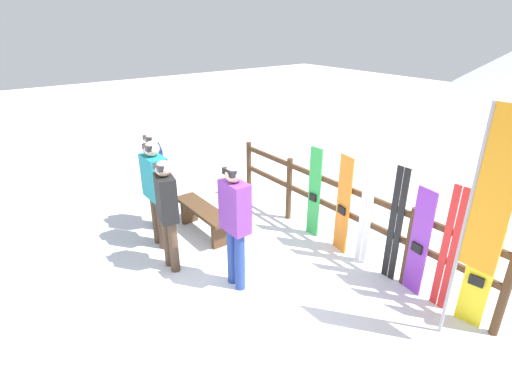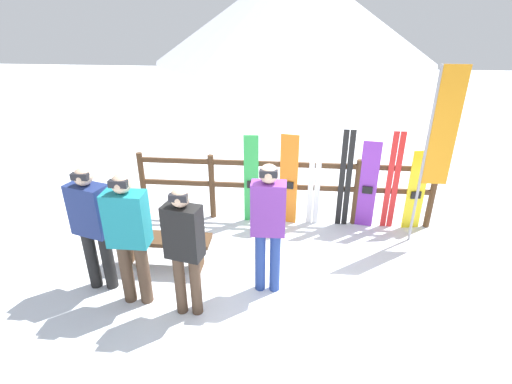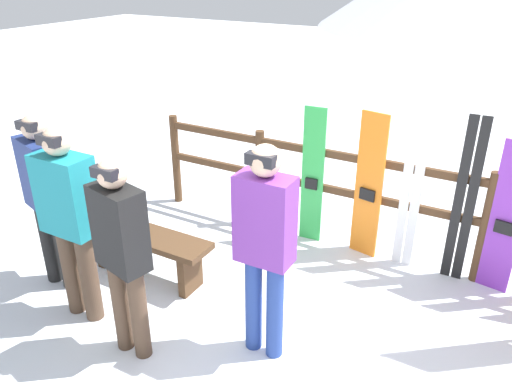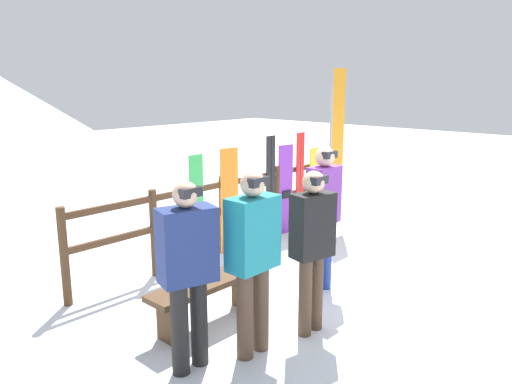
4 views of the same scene
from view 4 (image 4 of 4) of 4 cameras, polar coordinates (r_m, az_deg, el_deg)
The scene contains 15 objects.
ground_plane at distance 6.29m, azimuth 8.64°, elevation -10.83°, with size 40.00×40.00×0.00m, color white.
fence at distance 7.26m, azimuth -3.85°, elevation -1.85°, with size 4.93×0.10×1.14m.
bench at distance 5.27m, azimuth -5.48°, elevation -11.29°, with size 1.37×0.36×0.48m.
person_black at distance 4.91m, azimuth 6.45°, elevation -5.53°, with size 0.45×0.31×1.66m.
person_navy at distance 4.29m, azimuth -7.80°, elevation -8.22°, with size 0.53×0.39×1.69m.
person_teal at distance 4.48m, azimuth -0.35°, elevation -6.84°, with size 0.48×0.26×1.73m.
person_purple at distance 5.88m, azimuth 7.71°, elevation -1.83°, with size 0.42×0.23×1.75m.
snowboard_green at distance 6.86m, azimuth -6.75°, elevation -2.08°, with size 0.24×0.07×1.52m.
snowboard_orange at distance 7.26m, azimuth -3.06°, elevation -1.07°, with size 0.30×0.10×1.55m.
ski_pair_white at distance 7.53m, azimuth -0.79°, elevation -0.04°, with size 0.20×0.02×1.67m.
ski_pair_black at distance 7.89m, azimuth 1.67°, elevation 0.47°, with size 0.19×0.02×1.65m.
snowboard_purple at distance 8.18m, azimuth 3.38°, elevation 0.23°, with size 0.29×0.09×1.48m.
ski_pair_red at distance 8.46m, azimuth 5.03°, elevation 1.23°, with size 0.19×0.02×1.65m.
snowboard_yellow at distance 8.79m, azimuth 6.59°, elevation 0.63°, with size 0.29×0.09×1.35m.
rental_flag at distance 8.42m, azimuth 9.03°, elevation 6.78°, with size 0.40×0.04×2.68m.
Camera 4 is at (-4.81, -3.20, 2.49)m, focal length 35.00 mm.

